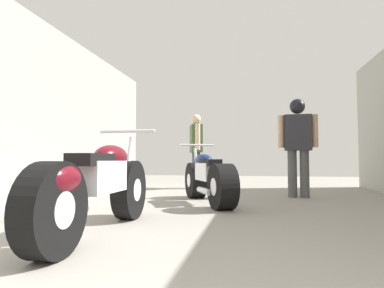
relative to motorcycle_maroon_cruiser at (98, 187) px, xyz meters
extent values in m
plane|color=gray|center=(1.00, 1.52, -0.42)|extent=(18.55, 18.55, 0.00)
cube|color=#A3A099|center=(-1.88, 1.52, 0.99)|extent=(0.08, 8.50, 2.81)
cylinder|color=black|center=(-0.02, 0.77, -0.10)|extent=(0.20, 0.65, 0.64)
cylinder|color=silver|center=(-0.02, 0.77, -0.10)|extent=(0.20, 0.25, 0.24)
cylinder|color=black|center=(0.02, -0.68, -0.10)|extent=(0.20, 0.65, 0.64)
cylinder|color=silver|center=(0.02, -0.68, -0.10)|extent=(0.20, 0.25, 0.24)
cube|color=silver|center=(0.00, 0.05, 0.08)|extent=(0.26, 0.65, 0.28)
ellipsoid|color=#5B0F19|center=(-0.01, 0.27, 0.26)|extent=(0.28, 0.53, 0.22)
cube|color=black|center=(0.01, -0.13, 0.23)|extent=(0.23, 0.49, 0.10)
ellipsoid|color=#5B0F19|center=(0.02, -0.63, 0.10)|extent=(0.27, 0.45, 0.24)
cylinder|color=silver|center=(-0.02, 0.73, 0.20)|extent=(0.06, 0.25, 0.58)
cylinder|color=silver|center=(-0.02, 0.69, 0.54)|extent=(0.62, 0.05, 0.04)
cylinder|color=silver|center=(-0.13, -0.26, -0.19)|extent=(0.11, 0.55, 0.09)
cylinder|color=black|center=(0.36, 2.86, -0.12)|extent=(0.48, 0.65, 0.60)
cylinder|color=silver|center=(0.36, 2.86, -0.12)|extent=(0.33, 0.32, 0.23)
cylinder|color=black|center=(0.93, 1.62, -0.12)|extent=(0.48, 0.65, 0.60)
cylinder|color=silver|center=(0.93, 1.62, -0.12)|extent=(0.33, 0.32, 0.23)
cube|color=silver|center=(0.64, 2.24, 0.05)|extent=(0.46, 0.64, 0.26)
ellipsoid|color=navy|center=(0.56, 2.43, 0.22)|extent=(0.43, 0.55, 0.21)
cube|color=black|center=(0.72, 2.08, 0.19)|extent=(0.38, 0.50, 0.09)
ellipsoid|color=navy|center=(0.91, 1.66, 0.07)|extent=(0.40, 0.48, 0.23)
cylinder|color=silver|center=(0.37, 2.82, 0.17)|extent=(0.14, 0.24, 0.55)
cylinder|color=silver|center=(0.39, 2.79, 0.49)|extent=(0.54, 0.28, 0.03)
cylinder|color=silver|center=(0.64, 1.93, -0.21)|extent=(0.29, 0.51, 0.08)
cylinder|color=#384766|center=(0.01, 4.79, -0.01)|extent=(0.20, 0.20, 0.83)
cylinder|color=#384766|center=(0.07, 4.60, -0.01)|extent=(0.20, 0.20, 0.83)
cube|color=#476638|center=(0.04, 4.69, 0.72)|extent=(0.37, 0.51, 0.63)
cylinder|color=beige|center=(-0.05, 4.97, 0.75)|extent=(0.14, 0.14, 0.58)
cylinder|color=beige|center=(0.12, 4.42, 0.75)|extent=(0.14, 0.14, 0.58)
sphere|color=beige|center=(0.04, 4.69, 1.18)|extent=(0.23, 0.23, 0.23)
cylinder|color=#4C4C4C|center=(2.21, 3.25, -0.01)|extent=(0.16, 0.16, 0.82)
cylinder|color=#4C4C4C|center=(2.00, 3.26, -0.01)|extent=(0.16, 0.16, 0.82)
cube|color=#2D2D33|center=(2.10, 3.26, 0.71)|extent=(0.46, 0.27, 0.62)
cylinder|color=tan|center=(2.39, 3.24, 0.74)|extent=(0.12, 0.12, 0.57)
cylinder|color=tan|center=(1.82, 3.27, 0.74)|extent=(0.12, 0.12, 0.57)
sphere|color=black|center=(2.10, 3.26, 1.16)|extent=(0.23, 0.23, 0.23)
sphere|color=black|center=(2.10, 3.26, 1.18)|extent=(0.27, 0.27, 0.27)
camera|label=1|loc=(1.32, -2.60, 0.23)|focal=30.05mm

